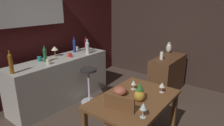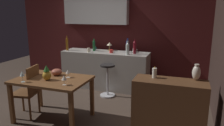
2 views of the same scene
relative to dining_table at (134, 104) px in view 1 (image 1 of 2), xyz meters
name	(u,v)px [view 1 (image 1 of 2)]	position (x,y,z in m)	size (l,w,h in m)	color
wall_kitchen_back	(31,31)	(0.07, 2.43, 0.77)	(5.20, 0.33, 2.60)	#4C1919
wall_side_right	(168,30)	(2.68, 0.65, 0.65)	(0.10, 4.40, 2.60)	#33231E
dining_table	(134,104)	(0.00, 0.00, 0.00)	(1.23, 0.83, 0.74)	brown
kitchen_counter	(61,80)	(0.25, 1.85, -0.20)	(2.10, 0.60, 0.90)	#B2ADA3
sideboard_cabinet	(167,75)	(1.91, 0.29, -0.24)	(1.10, 0.44, 0.82)	#56351E
bar_stool	(89,85)	(0.50, 1.33, -0.26)	(0.34, 0.34, 0.72)	#262323
wine_glass_left	(134,83)	(0.22, 0.15, 0.19)	(0.07, 0.07, 0.13)	silver
wine_glass_right	(162,85)	(0.37, -0.22, 0.21)	(0.08, 0.08, 0.15)	silver
wine_glass_center	(143,107)	(-0.33, -0.31, 0.23)	(0.08, 0.08, 0.18)	silver
pineapple_centerpiece	(140,93)	(-0.03, -0.09, 0.20)	(0.14, 0.14, 0.25)	gold
fruit_bowl	(120,91)	(-0.04, 0.20, 0.15)	(0.19, 0.19, 0.12)	#9E4C38
wine_bottle_amber	(11,63)	(-0.73, 1.74, 0.42)	(0.06, 0.06, 0.37)	#8C5114
wine_bottle_cobalt	(74,45)	(0.77, 1.99, 0.41)	(0.07, 0.07, 0.33)	navy
wine_bottle_clear	(87,47)	(0.85, 1.68, 0.40)	(0.08, 0.08, 0.31)	silver
wine_bottle_green	(45,54)	(-0.05, 1.87, 0.40)	(0.07, 0.07, 0.30)	#1E592D
wine_bottle_ruby	(86,44)	(0.98, 1.84, 0.41)	(0.07, 0.07, 0.32)	maroon
cup_white	(77,48)	(0.91, 2.08, 0.30)	(0.11, 0.08, 0.08)	white
cup_cream	(48,62)	(-0.11, 1.69, 0.30)	(0.11, 0.07, 0.10)	beige
cup_red	(70,55)	(0.43, 1.77, 0.29)	(0.12, 0.08, 0.08)	red
cup_teal	(40,59)	(-0.10, 1.99, 0.30)	(0.11, 0.07, 0.09)	teal
counter_lamp	(55,49)	(0.29, 2.04, 0.41)	(0.14, 0.14, 0.21)	#A58447
pillar_candle_tall	(162,56)	(1.66, 0.35, 0.25)	(0.07, 0.07, 0.18)	white
vase_ceramic_ivory	(169,48)	(2.27, 0.45, 0.29)	(0.12, 0.12, 0.25)	beige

